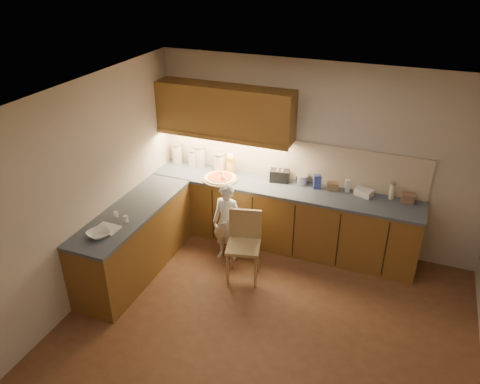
# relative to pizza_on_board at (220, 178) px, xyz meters

# --- Properties ---
(room) EXTENTS (4.54, 4.50, 2.62)m
(room) POSITION_rel_pizza_on_board_xyz_m (1.25, -1.58, 0.73)
(room) COLOR brown
(room) RESTS_ON ground
(l_counter) EXTENTS (3.77, 2.62, 0.92)m
(l_counter) POSITION_rel_pizza_on_board_xyz_m (0.33, -0.33, -0.48)
(l_counter) COLOR brown
(l_counter) RESTS_ON ground
(backsplash) EXTENTS (3.75, 0.02, 0.58)m
(backsplash) POSITION_rel_pizza_on_board_xyz_m (0.88, 0.40, 0.27)
(backsplash) COLOR beige
(backsplash) RESTS_ON l_counter
(upper_cabinets) EXTENTS (1.95, 0.36, 0.73)m
(upper_cabinets) POSITION_rel_pizza_on_board_xyz_m (-0.02, 0.24, 0.91)
(upper_cabinets) COLOR brown
(upper_cabinets) RESTS_ON ground
(pizza_on_board) EXTENTS (0.50, 0.50, 0.20)m
(pizza_on_board) POSITION_rel_pizza_on_board_xyz_m (0.00, 0.00, 0.00)
(pizza_on_board) COLOR #AA8155
(pizza_on_board) RESTS_ON l_counter
(child) EXTENTS (0.43, 0.30, 1.13)m
(child) POSITION_rel_pizza_on_board_xyz_m (0.31, -0.51, -0.38)
(child) COLOR white
(child) RESTS_ON ground
(wooden_chair) EXTENTS (0.50, 0.50, 0.92)m
(wooden_chair) POSITION_rel_pizza_on_board_xyz_m (0.66, -0.76, -0.41)
(wooden_chair) COLOR tan
(wooden_chair) RESTS_ON ground
(mixing_bowl) EXTENTS (0.33, 0.33, 0.06)m
(mixing_bowl) POSITION_rel_pizza_on_board_xyz_m (-0.70, -1.83, 0.01)
(mixing_bowl) COLOR white
(mixing_bowl) RESTS_ON l_counter
(canister_a) EXTENTS (0.15, 0.15, 0.31)m
(canister_a) POSITION_rel_pizza_on_board_xyz_m (-0.83, 0.29, 0.13)
(canister_a) COLOR beige
(canister_a) RESTS_ON l_counter
(canister_b) EXTENTS (0.15, 0.15, 0.26)m
(canister_b) POSITION_rel_pizza_on_board_xyz_m (-0.57, 0.29, 0.11)
(canister_b) COLOR white
(canister_b) RESTS_ON l_counter
(canister_c) EXTENTS (0.17, 0.17, 0.32)m
(canister_c) POSITION_rel_pizza_on_board_xyz_m (-0.47, 0.32, 0.14)
(canister_c) COLOR silver
(canister_c) RESTS_ON l_counter
(canister_d) EXTENTS (0.17, 0.17, 0.28)m
(canister_d) POSITION_rel_pizza_on_board_xyz_m (-0.12, 0.27, 0.12)
(canister_d) COLOR white
(canister_d) RESTS_ON l_counter
(oil_jug) EXTENTS (0.11, 0.09, 0.30)m
(oil_jug) POSITION_rel_pizza_on_board_xyz_m (0.06, 0.25, 0.12)
(oil_jug) COLOR gold
(oil_jug) RESTS_ON l_counter
(toaster) EXTENTS (0.29, 0.20, 0.18)m
(toaster) POSITION_rel_pizza_on_board_xyz_m (0.79, 0.26, 0.06)
(toaster) COLOR black
(toaster) RESTS_ON l_counter
(steel_pot) EXTENTS (0.18, 0.18, 0.14)m
(steel_pot) POSITION_rel_pizza_on_board_xyz_m (1.10, 0.30, 0.05)
(steel_pot) COLOR silver
(steel_pot) RESTS_ON l_counter
(blue_box) EXTENTS (0.12, 0.10, 0.20)m
(blue_box) POSITION_rel_pizza_on_board_xyz_m (1.33, 0.25, 0.08)
(blue_box) COLOR #3644A3
(blue_box) RESTS_ON l_counter
(card_box_a) EXTENTS (0.17, 0.14, 0.11)m
(card_box_a) POSITION_rel_pizza_on_board_xyz_m (1.54, 0.28, 0.03)
(card_box_a) COLOR #9F7E55
(card_box_a) RESTS_ON l_counter
(white_bottle) EXTENTS (0.07, 0.07, 0.17)m
(white_bottle) POSITION_rel_pizza_on_board_xyz_m (1.73, 0.30, 0.07)
(white_bottle) COLOR white
(white_bottle) RESTS_ON l_counter
(flat_pack) EXTENTS (0.26, 0.22, 0.09)m
(flat_pack) POSITION_rel_pizza_on_board_xyz_m (1.95, 0.27, 0.02)
(flat_pack) COLOR silver
(flat_pack) RESTS_ON l_counter
(tall_jar) EXTENTS (0.07, 0.07, 0.23)m
(tall_jar) POSITION_rel_pizza_on_board_xyz_m (2.30, 0.31, 0.09)
(tall_jar) COLOR silver
(tall_jar) RESTS_ON l_counter
(card_box_b) EXTENTS (0.17, 0.14, 0.12)m
(card_box_b) POSITION_rel_pizza_on_board_xyz_m (2.51, 0.29, 0.04)
(card_box_b) COLOR #966C50
(card_box_b) RESTS_ON l_counter
(dough_cloth) EXTENTS (0.28, 0.22, 0.02)m
(dough_cloth) POSITION_rel_pizza_on_board_xyz_m (-0.70, -1.68, -0.01)
(dough_cloth) COLOR silver
(dough_cloth) RESTS_ON l_counter
(spice_jar_a) EXTENTS (0.06, 0.06, 0.07)m
(spice_jar_a) POSITION_rel_pizza_on_board_xyz_m (-0.77, -1.40, 0.01)
(spice_jar_a) COLOR silver
(spice_jar_a) RESTS_ON l_counter
(spice_jar_b) EXTENTS (0.08, 0.08, 0.08)m
(spice_jar_b) POSITION_rel_pizza_on_board_xyz_m (-0.59, -1.45, 0.02)
(spice_jar_b) COLOR silver
(spice_jar_b) RESTS_ON l_counter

